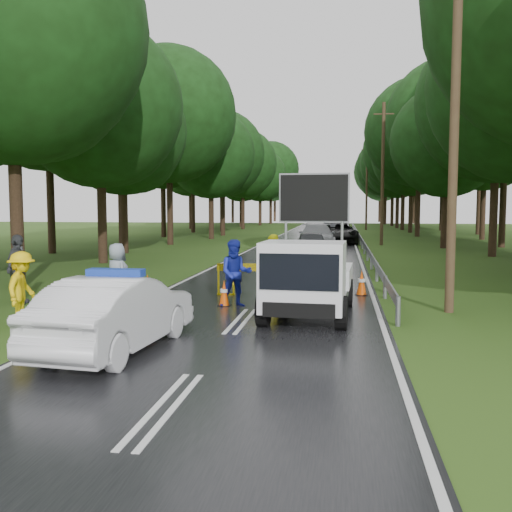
% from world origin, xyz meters
% --- Properties ---
extents(ground, '(160.00, 160.00, 0.00)m').
position_xyz_m(ground, '(0.00, 0.00, 0.00)').
color(ground, '#274513').
rests_on(ground, ground).
extents(road, '(7.00, 140.00, 0.02)m').
position_xyz_m(road, '(0.00, 30.00, 0.01)').
color(road, black).
rests_on(road, ground).
extents(guardrail, '(0.12, 60.06, 0.70)m').
position_xyz_m(guardrail, '(3.70, 29.67, 0.55)').
color(guardrail, gray).
rests_on(guardrail, ground).
extents(utility_pole_near, '(1.40, 0.24, 10.00)m').
position_xyz_m(utility_pole_near, '(5.20, 2.00, 5.06)').
color(utility_pole_near, '#432F1F').
rests_on(utility_pole_near, ground).
extents(utility_pole_mid, '(1.40, 0.24, 10.00)m').
position_xyz_m(utility_pole_mid, '(5.20, 28.00, 5.06)').
color(utility_pole_mid, '#432F1F').
rests_on(utility_pole_mid, ground).
extents(utility_pole_far, '(1.40, 0.24, 10.00)m').
position_xyz_m(utility_pole_far, '(5.20, 54.00, 5.06)').
color(utility_pole_far, '#432F1F').
rests_on(utility_pole_far, ground).
extents(police_sedan, '(1.92, 4.50, 1.59)m').
position_xyz_m(police_sedan, '(-1.86, -3.14, 0.73)').
color(police_sedan, white).
rests_on(police_sedan, ground).
extents(work_truck, '(2.26, 4.64, 3.61)m').
position_xyz_m(work_truck, '(1.58, 0.72, 0.98)').
color(work_truck, gray).
rests_on(work_truck, ground).
extents(barrier, '(2.45, 0.23, 1.01)m').
position_xyz_m(barrier, '(-0.21, 3.92, 0.77)').
color(barrier, yellow).
rests_on(barrier, ground).
extents(officer, '(0.82, 0.73, 1.88)m').
position_xyz_m(officer, '(0.15, 4.99, 0.94)').
color(officer, yellow).
rests_on(officer, ground).
extents(civilian, '(1.05, 0.90, 1.87)m').
position_xyz_m(civilian, '(-0.50, 1.99, 0.93)').
color(civilian, '#18249F').
rests_on(civilian, ground).
extents(bystander_left, '(0.79, 1.20, 1.75)m').
position_xyz_m(bystander_left, '(-4.95, -1.24, 0.87)').
color(bystander_left, yellow).
rests_on(bystander_left, ground).
extents(bystander_mid, '(0.64, 1.22, 1.99)m').
position_xyz_m(bystander_mid, '(-6.71, 1.50, 0.99)').
color(bystander_mid, '#3A3C41').
rests_on(bystander_mid, ground).
extents(bystander_right, '(1.02, 0.99, 1.76)m').
position_xyz_m(bystander_right, '(-3.80, 1.63, 0.88)').
color(bystander_right, '#8794A2').
rests_on(bystander_right, ground).
extents(queue_car_first, '(2.07, 4.42, 1.46)m').
position_xyz_m(queue_car_first, '(0.80, 17.09, 0.73)').
color(queue_car_first, '#393C40').
rests_on(queue_car_first, ground).
extents(queue_car_second, '(2.56, 5.71, 1.63)m').
position_xyz_m(queue_car_second, '(0.80, 23.54, 0.81)').
color(queue_car_second, '#98999F').
rests_on(queue_car_second, ground).
extents(queue_car_third, '(3.04, 5.81, 1.56)m').
position_xyz_m(queue_car_third, '(2.17, 29.54, 0.78)').
color(queue_car_third, black).
rests_on(queue_car_third, ground).
extents(queue_car_fourth, '(2.10, 4.83, 1.55)m').
position_xyz_m(queue_car_fourth, '(1.73, 35.61, 0.77)').
color(queue_car_fourth, '#46484F').
rests_on(queue_car_fourth, ground).
extents(cone_near_left, '(0.31, 0.31, 0.65)m').
position_xyz_m(cone_near_left, '(-2.76, -4.00, 0.31)').
color(cone_near_left, black).
rests_on(cone_near_left, ground).
extents(cone_center, '(0.35, 0.35, 0.74)m').
position_xyz_m(cone_center, '(-0.84, 2.00, 0.36)').
color(cone_center, black).
rests_on(cone_center, ground).
extents(cone_far, '(0.36, 0.36, 0.77)m').
position_xyz_m(cone_far, '(0.40, 5.00, 0.37)').
color(cone_far, black).
rests_on(cone_far, ground).
extents(cone_left_mid, '(0.35, 0.35, 0.74)m').
position_xyz_m(cone_left_mid, '(-3.40, 3.00, 0.36)').
color(cone_left_mid, black).
rests_on(cone_left_mid, ground).
extents(cone_right, '(0.38, 0.38, 0.80)m').
position_xyz_m(cone_right, '(3.02, 4.50, 0.39)').
color(cone_right, black).
rests_on(cone_right, ground).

